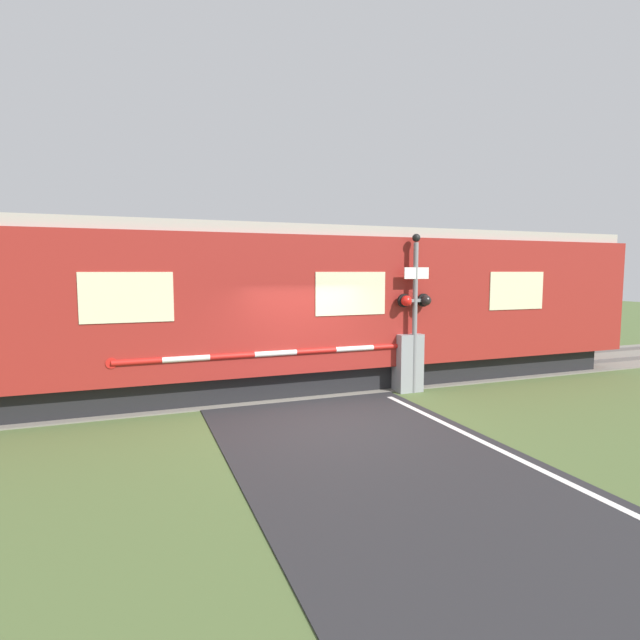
# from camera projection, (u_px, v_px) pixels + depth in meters

# --- Properties ---
(ground_plane) EXTENTS (80.00, 80.00, 0.00)m
(ground_plane) POSITION_uv_depth(u_px,v_px,m) (327.00, 420.00, 9.35)
(ground_plane) COLOR #4C6033
(track_bed) EXTENTS (36.00, 3.20, 0.13)m
(track_bed) POSITION_uv_depth(u_px,v_px,m) (281.00, 384.00, 12.16)
(track_bed) COLOR slate
(track_bed) RESTS_ON ground_plane
(train) EXTENTS (16.55, 3.22, 3.78)m
(train) POSITION_uv_depth(u_px,v_px,m) (324.00, 305.00, 12.38)
(train) COLOR black
(train) RESTS_ON ground_plane
(crossing_barrier) EXTENTS (6.72, 0.44, 1.34)m
(crossing_barrier) POSITION_uv_depth(u_px,v_px,m) (386.00, 361.00, 11.31)
(crossing_barrier) COLOR gray
(crossing_barrier) RESTS_ON ground_plane
(signal_post) EXTENTS (0.81, 0.26, 3.60)m
(signal_post) POSITION_uv_depth(u_px,v_px,m) (415.00, 304.00, 11.23)
(signal_post) COLOR gray
(signal_post) RESTS_ON ground_plane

